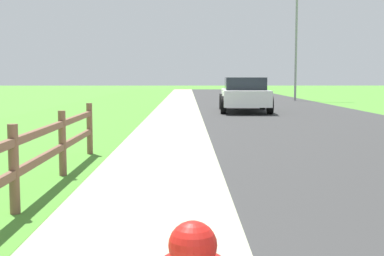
# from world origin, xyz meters

# --- Properties ---
(ground_plane) EXTENTS (120.00, 120.00, 0.00)m
(ground_plane) POSITION_xyz_m (0.00, 25.00, 0.00)
(ground_plane) COLOR #4B8C30
(road_asphalt) EXTENTS (7.00, 66.00, 0.01)m
(road_asphalt) POSITION_xyz_m (3.50, 27.00, 0.00)
(road_asphalt) COLOR #333333
(road_asphalt) RESTS_ON ground
(curb_concrete) EXTENTS (6.00, 66.00, 0.01)m
(curb_concrete) POSITION_xyz_m (-3.00, 27.00, 0.00)
(curb_concrete) COLOR #A8AB8A
(curb_concrete) RESTS_ON ground
(grass_verge) EXTENTS (5.00, 66.00, 0.00)m
(grass_verge) POSITION_xyz_m (-4.50, 27.00, 0.01)
(grass_verge) COLOR #4B8C30
(grass_verge) RESTS_ON ground
(rail_fence) EXTENTS (0.11, 8.83, 0.97)m
(rail_fence) POSITION_xyz_m (-2.39, 5.28, 0.57)
(rail_fence) COLOR brown
(rail_fence) RESTS_ON ground
(parked_suv_white) EXTENTS (2.21, 4.84, 1.44)m
(parked_suv_white) POSITION_xyz_m (1.88, 21.77, 0.75)
(parked_suv_white) COLOR white
(parked_suv_white) RESTS_ON ground
(street_lamp) EXTENTS (1.17, 0.20, 7.41)m
(street_lamp) POSITION_xyz_m (6.18, 31.79, 4.33)
(street_lamp) COLOR gray
(street_lamp) RESTS_ON ground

